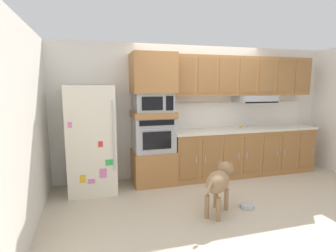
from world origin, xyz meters
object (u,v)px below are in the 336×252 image
Objects in this scene: refrigerator at (91,139)px; dog_food_bowl at (247,206)px; built_in_oven at (153,134)px; microwave at (153,102)px; screwdriver at (241,127)px; dog at (219,181)px.

refrigerator is 8.80× the size of dog_food_bowl.
built_in_oven is at bearing 3.65° from refrigerator.
microwave is 1.92m from screwdriver.
built_in_oven is 3.50× the size of dog_food_bowl.
microwave is at bearing 3.65° from refrigerator.
refrigerator is at bearing 148.41° from dog_food_bowl.
dog is (0.62, -1.36, -0.45)m from built_in_oven.
refrigerator is 2.73× the size of microwave.
dog_food_bowl is (1.07, -1.38, -1.43)m from microwave.
microwave reaches higher than dog.
refrigerator is 2.16m from dog.
refrigerator reaches higher than built_in_oven.
built_in_oven reaches higher than dog.
dog_food_bowl is at bearing -52.17° from built_in_oven.
microwave reaches higher than screwdriver.
built_in_oven is at bearing -176.17° from screwdriver.
built_in_oven is at bearing 179.23° from microwave.
microwave is (0.00, -0.00, 0.56)m from built_in_oven.
refrigerator is 2.45× the size of dog.
refrigerator is 1.21m from microwave.
microwave is 0.89× the size of dog.
screwdriver is (1.84, 0.12, -0.53)m from microwave.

